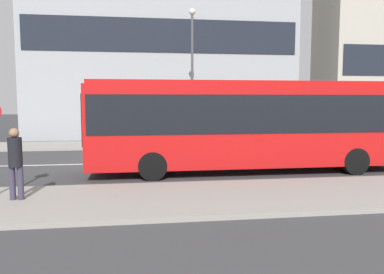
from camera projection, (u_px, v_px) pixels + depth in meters
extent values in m
plane|color=#3A3A3D|center=(119.00, 163.00, 15.78)|extent=(120.00, 120.00, 0.00)
cube|color=gray|center=(106.00, 201.00, 9.62)|extent=(44.00, 3.50, 0.13)
cube|color=gray|center=(125.00, 145.00, 21.94)|extent=(44.00, 3.50, 0.13)
cube|color=silver|center=(119.00, 163.00, 15.78)|extent=(41.80, 0.16, 0.01)
cube|color=#1E232D|center=(165.00, 35.00, 24.80)|extent=(18.20, 0.08, 2.20)
cube|color=red|center=(249.00, 125.00, 13.85)|extent=(11.68, 2.41, 2.88)
cube|color=black|center=(249.00, 113.00, 13.80)|extent=(11.44, 2.44, 1.32)
cube|color=red|center=(250.00, 84.00, 13.70)|extent=(11.50, 2.22, 0.14)
cube|color=black|center=(86.00, 119.00, 13.01)|extent=(0.05, 2.12, 1.73)
cube|color=yellow|center=(86.00, 91.00, 12.91)|extent=(0.04, 1.69, 0.32)
cylinder|color=black|center=(153.00, 166.00, 12.39)|extent=(0.96, 0.28, 0.96)
cylinder|color=black|center=(151.00, 156.00, 14.55)|extent=(0.96, 0.28, 0.96)
cylinder|color=black|center=(355.00, 161.00, 13.39)|extent=(0.96, 0.28, 0.96)
cylinder|color=black|center=(325.00, 153.00, 15.55)|extent=(0.96, 0.28, 0.96)
cube|color=#4C5156|center=(349.00, 139.00, 20.95)|extent=(3.93, 1.79, 0.68)
cube|color=#21262B|center=(347.00, 129.00, 20.88)|extent=(2.16, 1.58, 0.46)
cylinder|color=black|center=(378.00, 144.00, 20.35)|extent=(0.60, 0.18, 0.60)
cylinder|color=black|center=(360.00, 141.00, 21.94)|extent=(0.60, 0.18, 0.60)
cylinder|color=black|center=(336.00, 144.00, 20.01)|extent=(0.60, 0.18, 0.60)
cylinder|color=black|center=(321.00, 141.00, 21.60)|extent=(0.60, 0.18, 0.60)
cylinder|color=#383347|center=(12.00, 183.00, 9.49)|extent=(0.15, 0.15, 0.85)
cylinder|color=#383347|center=(21.00, 183.00, 9.50)|extent=(0.15, 0.15, 0.85)
cylinder|color=black|center=(15.00, 152.00, 9.42)|extent=(0.34, 0.34, 0.74)
sphere|color=#936B4C|center=(14.00, 133.00, 9.37)|extent=(0.24, 0.24, 0.24)
cylinder|color=#4C4C51|center=(192.00, 80.00, 21.25)|extent=(0.14, 0.14, 7.35)
sphere|color=silver|center=(192.00, 12.00, 20.89)|extent=(0.36, 0.36, 0.36)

